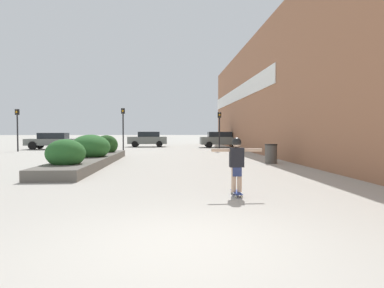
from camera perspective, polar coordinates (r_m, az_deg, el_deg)
ground_plane at (r=5.01m, az=-2.21°, el=-16.28°), size 300.00×300.00×0.00m
building_wall_right at (r=24.00m, az=12.06°, el=8.64°), size 0.67×41.27×8.65m
planter_box at (r=16.83m, az=-16.60°, el=-1.60°), size 1.85×11.35×1.43m
skateboard at (r=8.55m, az=7.43°, el=-8.08°), size 0.19×0.72×0.10m
skateboarder at (r=8.44m, az=7.45°, el=-2.51°), size 1.25×0.23×1.33m
trash_bin at (r=17.36m, az=13.03°, el=-1.58°), size 0.62×0.62×0.95m
car_leftmost at (r=32.76m, az=-22.29°, el=0.55°), size 4.27×1.84×1.46m
car_center_left at (r=35.53m, az=-7.35°, el=0.84°), size 3.96×1.90×1.55m
car_center_right at (r=34.08m, az=4.81°, el=0.79°), size 4.13×1.91×1.54m
car_rightmost at (r=35.69m, az=16.58°, el=0.68°), size 4.64×2.02×1.41m
traffic_light_left at (r=28.45m, az=-11.42°, el=3.65°), size 0.28×0.30×3.47m
traffic_light_right at (r=28.18m, az=4.59°, el=3.32°), size 0.28×0.30×3.16m
traffic_light_far_left at (r=30.18m, az=-27.11°, el=3.21°), size 0.28×0.30×3.33m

